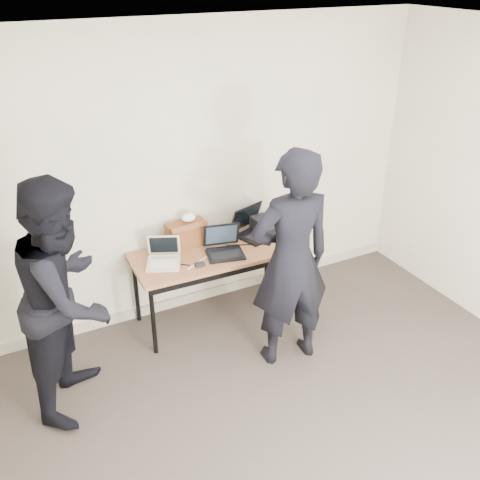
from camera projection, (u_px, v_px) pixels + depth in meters
room at (350, 298)px, 3.09m from camera, size 4.60×4.60×2.80m
desk at (215, 258)px, 4.89m from camera, size 1.52×0.69×0.72m
laptop_beige at (164, 259)px, 4.66m from camera, size 0.37×0.37×0.23m
laptop_center at (224, 247)px, 4.83m from camera, size 0.39×0.38×0.25m
laptop_right at (254, 228)px, 5.15m from camera, size 0.47×0.46×0.27m
leather_satchel at (186, 234)px, 4.91m from camera, size 0.37×0.20×0.25m
tissue at (189, 217)px, 4.85m from camera, size 0.14×0.12×0.08m
equipment_box at (265, 223)px, 5.23m from camera, size 0.25×0.22×0.14m
power_brick at (200, 265)px, 4.63m from camera, size 0.09×0.06×0.03m
cables at (219, 251)px, 4.88m from camera, size 1.15×0.44×0.01m
person_typist at (291, 261)px, 4.27m from camera, size 0.73×0.52×1.89m
person_observer at (67, 296)px, 3.86m from camera, size 1.05×1.12×1.84m
baseboard at (203, 294)px, 5.46m from camera, size 4.50×0.03×0.10m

